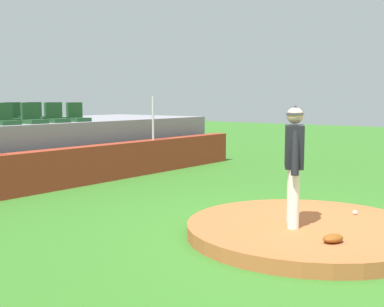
{
  "coord_description": "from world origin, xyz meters",
  "views": [
    {
      "loc": [
        -6.67,
        -2.99,
        2.04
      ],
      "look_at": [
        0.0,
        2.15,
        1.1
      ],
      "focal_mm": 45.99,
      "sensor_mm": 36.0,
      "label": 1
    }
  ],
  "objects": [
    {
      "name": "fence_post_right",
      "position": [
        3.42,
        6.14,
        1.51
      ],
      "size": [
        0.06,
        0.06,
        1.2
      ],
      "primitive_type": "cylinder",
      "color": "silver",
      "rests_on": "brick_barrier"
    },
    {
      "name": "fielding_glove",
      "position": [
        -0.69,
        -0.67,
        0.25
      ],
      "size": [
        0.35,
        0.3,
        0.11
      ],
      "primitive_type": "ellipsoid",
      "rotation": [
        0.0,
        0.0,
        2.75
      ],
      "color": "brown",
      "rests_on": "pitchers_mound"
    },
    {
      "name": "brick_barrier",
      "position": [
        0.0,
        6.14,
        0.45
      ],
      "size": [
        13.52,
        0.4,
        0.91
      ],
      "primitive_type": "cube",
      "color": "#9A3421",
      "rests_on": "ground_plane"
    },
    {
      "name": "stadium_chair_9",
      "position": [
        0.36,
        8.16,
        1.6
      ],
      "size": [
        0.48,
        0.44,
        0.5
      ],
      "rotation": [
        0.0,
        0.0,
        3.14
      ],
      "color": "#214A27",
      "rests_on": "bleacher_platform"
    },
    {
      "name": "stadium_chair_4",
      "position": [
        1.04,
        7.28,
        1.6
      ],
      "size": [
        0.48,
        0.44,
        0.5
      ],
      "rotation": [
        0.0,
        0.0,
        3.14
      ],
      "color": "#214A27",
      "rests_on": "bleacher_platform"
    },
    {
      "name": "stadium_chair_5",
      "position": [
        1.72,
        7.29,
        1.6
      ],
      "size": [
        0.48,
        0.44,
        0.5
      ],
      "rotation": [
        0.0,
        0.0,
        3.14
      ],
      "color": "#214A27",
      "rests_on": "bleacher_platform"
    },
    {
      "name": "stadium_chair_17",
      "position": [
        1.73,
        9.09,
        1.6
      ],
      "size": [
        0.48,
        0.44,
        0.5
      ],
      "rotation": [
        0.0,
        0.0,
        3.14
      ],
      "color": "#214A27",
      "rests_on": "bleacher_platform"
    },
    {
      "name": "stadium_chair_3",
      "position": [
        0.37,
        7.27,
        1.6
      ],
      "size": [
        0.48,
        0.44,
        0.5
      ],
      "rotation": [
        0.0,
        0.0,
        3.14
      ],
      "color": "#214A27",
      "rests_on": "bleacher_platform"
    },
    {
      "name": "stadium_chair_10",
      "position": [
        1.03,
        8.17,
        1.6
      ],
      "size": [
        0.48,
        0.44,
        0.5
      ],
      "rotation": [
        0.0,
        0.0,
        3.14
      ],
      "color": "#214A27",
      "rests_on": "bleacher_platform"
    },
    {
      "name": "pitcher",
      "position": [
        -0.22,
        0.13,
        1.21
      ],
      "size": [
        0.76,
        0.48,
        1.75
      ],
      "rotation": [
        0.0,
        0.0,
        0.5
      ],
      "color": "white",
      "rests_on": "pitchers_mound"
    },
    {
      "name": "stadium_chair_16",
      "position": [
        1.07,
        9.1,
        1.6
      ],
      "size": [
        0.48,
        0.44,
        0.5
      ],
      "rotation": [
        0.0,
        0.0,
        3.14
      ],
      "color": "#214A27",
      "rests_on": "bleacher_platform"
    },
    {
      "name": "pitchers_mound",
      "position": [
        0.0,
        0.0,
        0.1
      ],
      "size": [
        3.56,
        3.56,
        0.2
      ],
      "primitive_type": "cylinder",
      "color": "#AD5D30",
      "rests_on": "ground_plane"
    },
    {
      "name": "stadium_chair_11",
      "position": [
        1.76,
        8.19,
        1.6
      ],
      "size": [
        0.48,
        0.44,
        0.5
      ],
      "rotation": [
        0.0,
        0.0,
        3.14
      ],
      "color": "#214A27",
      "rests_on": "bleacher_platform"
    },
    {
      "name": "baseball",
      "position": [
        1.0,
        -0.36,
        0.23
      ],
      "size": [
        0.07,
        0.07,
        0.07
      ],
      "primitive_type": "sphere",
      "color": "white",
      "rests_on": "pitchers_mound"
    },
    {
      "name": "stadium_chair_2",
      "position": [
        -0.36,
        7.28,
        1.6
      ],
      "size": [
        0.48,
        0.44,
        0.5
      ],
      "rotation": [
        0.0,
        0.0,
        3.14
      ],
      "color": "#214A27",
      "rests_on": "bleacher_platform"
    },
    {
      "name": "ground_plane",
      "position": [
        0.0,
        0.0,
        0.0
      ],
      "size": [
        60.0,
        60.0,
        0.0
      ],
      "primitive_type": "plane",
      "color": "#336F23"
    }
  ]
}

